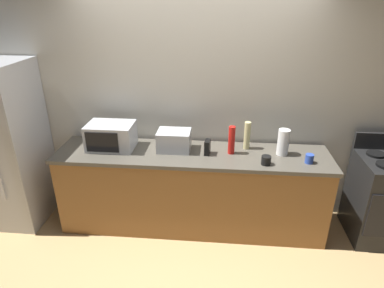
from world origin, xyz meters
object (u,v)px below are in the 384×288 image
(paper_towel_roll, at_px, (283,142))
(bottle_hot_sauce, at_px, (232,140))
(mug_black, at_px, (266,160))
(stove_range, at_px, (384,199))
(bottle_vinegar, at_px, (247,135))
(microwave, at_px, (111,136))
(refrigerator, at_px, (4,145))
(cordless_phone, at_px, (207,147))
(toaster_oven, at_px, (174,140))
(mug_blue, at_px, (309,159))

(paper_towel_roll, relative_size, bottle_hot_sauce, 0.92)
(paper_towel_roll, bearing_deg, mug_black, -128.41)
(stove_range, relative_size, paper_towel_roll, 4.00)
(bottle_vinegar, relative_size, mug_black, 3.18)
(microwave, relative_size, mug_black, 5.15)
(refrigerator, relative_size, cordless_phone, 12.00)
(stove_range, xyz_separation_m, bottle_vinegar, (-1.44, 0.16, 0.59))
(microwave, distance_m, bottle_hot_sauce, 1.26)
(microwave, distance_m, paper_towel_roll, 1.78)
(cordless_phone, bearing_deg, stove_range, 7.03)
(toaster_oven, relative_size, paper_towel_roll, 1.26)
(stove_range, distance_m, mug_blue, 0.98)
(mug_black, bearing_deg, refrigerator, 176.15)
(paper_towel_roll, distance_m, mug_blue, 0.30)
(paper_towel_roll, height_order, bottle_hot_sauce, bottle_hot_sauce)
(mug_black, bearing_deg, bottle_vinegar, 115.47)
(cordless_phone, bearing_deg, toaster_oven, 175.07)
(microwave, bearing_deg, cordless_phone, -3.37)
(mug_black, bearing_deg, bottle_hot_sauce, 146.75)
(bottle_vinegar, bearing_deg, toaster_oven, -172.30)
(stove_range, xyz_separation_m, mug_black, (-1.27, -0.19, 0.48))
(bottle_hot_sauce, bearing_deg, refrigerator, -179.32)
(refrigerator, xyz_separation_m, mug_blue, (3.20, -0.12, 0.04))
(bottle_vinegar, distance_m, mug_black, 0.40)
(mug_black, bearing_deg, microwave, 171.58)
(refrigerator, xyz_separation_m, cordless_phone, (2.21, -0.01, 0.07))
(cordless_phone, height_order, bottle_vinegar, bottle_vinegar)
(bottle_vinegar, bearing_deg, mug_blue, -25.47)
(stove_range, height_order, bottle_vinegar, bottle_vinegar)
(refrigerator, distance_m, bottle_hot_sauce, 2.46)
(stove_range, bearing_deg, microwave, 179.04)
(refrigerator, height_order, mug_black, refrigerator)
(microwave, distance_m, bottle_vinegar, 1.43)
(stove_range, distance_m, mug_black, 1.37)
(refrigerator, height_order, cordless_phone, refrigerator)
(bottle_hot_sauce, bearing_deg, bottle_vinegar, 39.23)
(mug_black, bearing_deg, cordless_phone, 162.98)
(microwave, relative_size, bottle_hot_sauce, 1.63)
(refrigerator, bearing_deg, bottle_hot_sauce, 0.68)
(refrigerator, distance_m, toaster_oven, 1.86)
(stove_range, distance_m, toaster_oven, 2.26)
(paper_towel_roll, distance_m, mug_black, 0.32)
(refrigerator, xyz_separation_m, mug_black, (2.78, -0.19, 0.04))
(bottle_hot_sauce, bearing_deg, microwave, 179.14)
(bottle_hot_sauce, height_order, mug_blue, bottle_hot_sauce)
(toaster_oven, height_order, bottle_hot_sauce, bottle_hot_sauce)
(stove_range, height_order, toaster_oven, toaster_oven)
(bottle_vinegar, xyz_separation_m, mug_blue, (0.59, -0.28, -0.10))
(bottle_vinegar, xyz_separation_m, mug_black, (0.17, -0.35, -0.10))
(microwave, xyz_separation_m, bottle_hot_sauce, (1.26, -0.02, 0.01))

